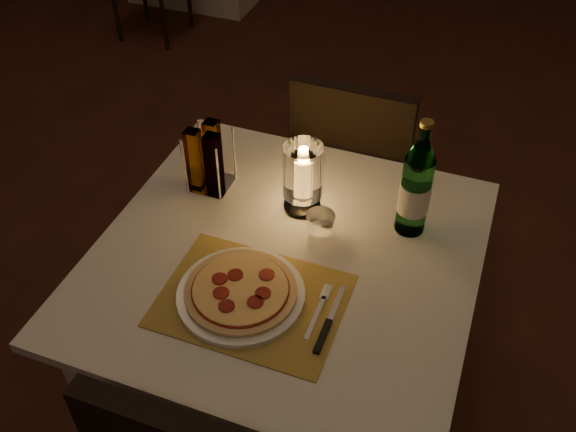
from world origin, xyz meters
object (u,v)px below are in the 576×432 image
(water_bottle, at_px, (416,189))
(hurricane_candle, at_px, (303,173))
(pizza, at_px, (241,290))
(tumbler, at_px, (320,226))
(plate, at_px, (241,294))
(main_table, at_px, (286,338))
(chair_far, at_px, (355,159))

(water_bottle, relative_size, hurricane_candle, 1.64)
(pizza, height_order, tumbler, tumbler)
(pizza, xyz_separation_m, water_bottle, (0.34, 0.40, 0.12))
(pizza, relative_size, tumbler, 3.52)
(plate, xyz_separation_m, water_bottle, (0.34, 0.40, 0.13))
(tumbler, bearing_deg, main_table, -124.56)
(water_bottle, bearing_deg, hurricane_candle, -175.56)
(main_table, distance_m, hurricane_candle, 0.53)
(main_table, height_order, water_bottle, water_bottle)
(chair_far, distance_m, plate, 0.92)
(water_bottle, xyz_separation_m, hurricane_candle, (-0.31, -0.02, -0.02))
(plate, distance_m, tumbler, 0.30)
(pizza, relative_size, hurricane_candle, 1.30)
(pizza, bearing_deg, hurricane_candle, 85.49)
(tumbler, relative_size, hurricane_candle, 0.37)
(chair_far, relative_size, pizza, 3.21)
(main_table, xyz_separation_m, chair_far, (-0.00, 0.71, 0.18))
(chair_far, distance_m, pizza, 0.92)
(plate, relative_size, pizza, 1.14)
(chair_far, bearing_deg, pizza, -93.19)
(chair_far, bearing_deg, tumbler, -84.02)
(plate, height_order, hurricane_candle, hurricane_candle)
(plate, height_order, water_bottle, water_bottle)
(plate, xyz_separation_m, tumbler, (0.11, 0.27, 0.03))
(plate, bearing_deg, main_table, 74.48)
(main_table, bearing_deg, chair_far, 90.00)
(hurricane_candle, bearing_deg, water_bottle, 4.44)
(chair_far, distance_m, hurricane_candle, 0.61)
(water_bottle, height_order, hurricane_candle, water_bottle)
(plate, relative_size, tumbler, 4.02)
(tumbler, bearing_deg, hurricane_candle, 131.21)
(water_bottle, bearing_deg, pizza, -130.34)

